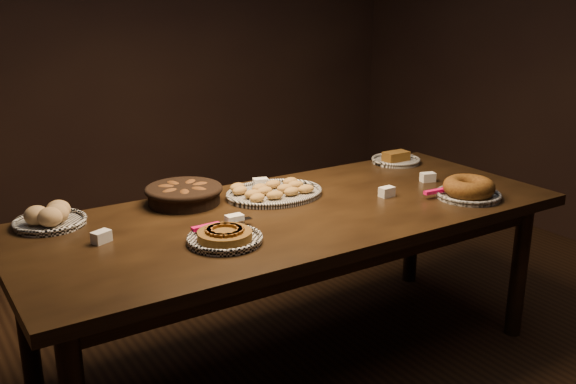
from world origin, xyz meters
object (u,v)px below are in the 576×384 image
apple_tart_plate (225,237)px  madeleine_platter (273,192)px  bundt_cake_plate (468,190)px  buffet_table (294,226)px

apple_tart_plate → madeleine_platter: (0.46, 0.40, -0.00)m
madeleine_platter → bundt_cake_plate: size_ratio=1.39×
apple_tart_plate → buffet_table: bearing=11.2°
madeleine_platter → bundt_cake_plate: 0.90m
buffet_table → apple_tart_plate: apple_tart_plate is taller
madeleine_platter → bundt_cake_plate: bundt_cake_plate is taller
madeleine_platter → bundt_cake_plate: (0.74, -0.51, 0.02)m
buffet_table → apple_tart_plate: (-0.43, -0.17, 0.09)m
apple_tart_plate → bundt_cake_plate: (1.20, -0.11, 0.02)m
bundt_cake_plate → buffet_table: bearing=165.9°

